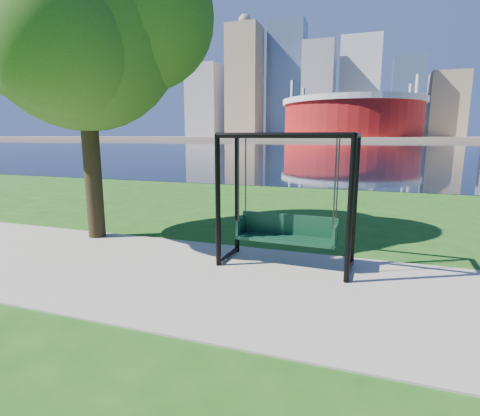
% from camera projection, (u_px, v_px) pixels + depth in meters
% --- Properties ---
extents(ground, '(900.00, 900.00, 0.00)m').
position_uv_depth(ground, '(247.00, 273.00, 7.02)').
color(ground, '#1E5114').
rests_on(ground, ground).
extents(path, '(120.00, 4.00, 0.03)m').
position_uv_depth(path, '(238.00, 282.00, 6.55)').
color(path, '#9E937F').
rests_on(path, ground).
extents(river, '(900.00, 180.00, 0.02)m').
position_uv_depth(river, '(363.00, 145.00, 101.66)').
color(river, black).
rests_on(river, ground).
extents(far_bank, '(900.00, 228.00, 2.00)m').
position_uv_depth(far_bank, '(369.00, 138.00, 290.77)').
color(far_bank, '#937F60').
rests_on(far_bank, ground).
extents(stadium, '(83.00, 83.00, 32.00)m').
position_uv_depth(stadium, '(352.00, 116.00, 225.60)').
color(stadium, maroon).
rests_on(stadium, far_bank).
extents(skyline, '(392.00, 66.00, 96.50)m').
position_uv_depth(skyline, '(366.00, 93.00, 297.97)').
color(skyline, gray).
rests_on(skyline, far_bank).
extents(swing, '(2.56, 1.18, 2.59)m').
position_uv_depth(swing, '(287.00, 204.00, 7.17)').
color(swing, black).
rests_on(swing, ground).
extents(park_tree, '(5.81, 5.25, 7.22)m').
position_uv_depth(park_tree, '(82.00, 26.00, 8.60)').
color(park_tree, black).
rests_on(park_tree, ground).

